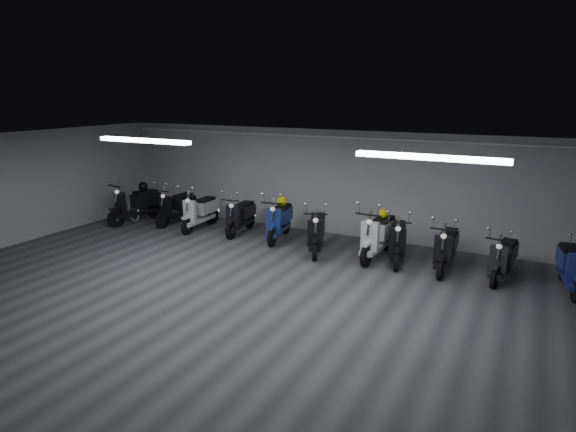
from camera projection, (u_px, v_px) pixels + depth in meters
The scene contains 21 objects.
floor at pixel (240, 304), 8.77m from camera, with size 14.00×10.00×0.01m, color #38383A.
ceiling at pixel (236, 150), 8.07m from camera, with size 14.00×10.00×0.01m, color gray.
back_wall at pixel (342, 184), 12.73m from camera, with size 14.00×0.01×2.80m, color #9E9EA1.
fluor_strip_left at pixel (144, 141), 10.28m from camera, with size 2.40×0.18×0.08m, color white.
fluor_strip_right at pixel (430, 157), 7.61m from camera, with size 2.40×0.18×0.08m, color white.
conduit at pixel (342, 137), 12.35m from camera, with size 0.05×0.05×13.60m, color white.
scooter_0 at pixel (136, 198), 14.09m from camera, with size 0.66×1.98×1.47m, color black, non-canonical shape.
scooter_1 at pixel (176, 201), 13.99m from camera, with size 0.60×1.80×1.34m, color black, non-canonical shape.
scooter_2 at pixel (199, 206), 13.42m from camera, with size 0.60×1.80×1.34m, color silver, non-canonical shape.
scooter_3 at pixel (240, 211), 13.00m from camera, with size 0.58×1.73×1.29m, color black, non-canonical shape.
scooter_4 at pixel (279, 214), 12.45m from camera, with size 0.61×1.84×1.37m, color navy, non-canonical shape.
scooter_5 at pixel (317, 225), 11.45m from camera, with size 0.61×1.83×1.36m, color black, non-canonical shape.
scooter_6 at pixel (378, 228), 11.02m from camera, with size 0.65×1.96×1.46m, color silver, non-canonical shape.
scooter_7 at pixel (398, 233), 10.80m from camera, with size 0.60×1.80×1.34m, color black, non-canonical shape.
scooter_8 at pixel (447, 241), 10.26m from camera, with size 0.59×1.78×1.33m, color black, non-canonical shape.
scooter_9 at pixel (504, 251), 9.74m from camera, with size 0.55×1.65×1.23m, color black, non-canonical shape.
bicycle at pixel (123, 201), 14.60m from camera, with size 0.60×1.70×1.10m, color white.
scooter_10 at pixel (573, 259), 9.21m from camera, with size 0.58×1.75×1.30m, color navy, non-canonical shape.
helmet_0 at pixel (282, 201), 12.61m from camera, with size 0.26×0.26×0.26m, color #EDF40E.
helmet_1 at pixel (383, 213), 11.18m from camera, with size 0.23×0.23×0.23m, color #CDC20C.
helmet_2 at pixel (143, 186), 14.21m from camera, with size 0.27×0.27×0.27m, color black.
Camera 1 is at (4.50, -6.79, 3.73)m, focal length 30.06 mm.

